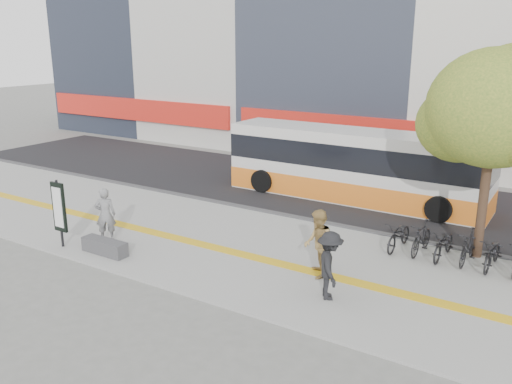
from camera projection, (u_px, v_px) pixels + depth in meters
The scene contains 13 objects.
ground at pixel (196, 261), 16.30m from camera, with size 120.00×120.00×0.00m, color slate.
sidewalk at pixel (224, 244), 17.51m from camera, with size 40.00×7.00×0.08m, color gray.
tactile_strip at pixel (215, 247), 17.09m from camera, with size 40.00×0.45×0.01m, color gold.
street at pixel (323, 191), 23.62m from camera, with size 40.00×8.00×0.06m, color black.
curb at pixel (278, 214), 20.35m from camera, with size 40.00×0.25×0.14m, color #3C3C3F.
bench at pixel (105, 247), 16.57m from camera, with size 1.60×0.45×0.45m, color #3C3C3F.
signboard at pixel (59, 208), 16.84m from camera, with size 0.55×0.10×2.20m.
street_tree at pixel (494, 111), 15.31m from camera, with size 4.40×3.80×6.31m.
bus at pixel (354, 167), 22.01m from camera, with size 10.74×2.55×2.86m.
bicycle_row at pixel (455, 245), 15.99m from camera, with size 4.08×1.79×1.02m.
seated_woman at pixel (105, 214), 17.47m from camera, with size 0.65×0.43×1.79m, color black.
pedestrian_tan at pixel (318, 244), 14.80m from camera, with size 0.94×0.73×1.93m, color #A58449.
pedestrian_dark at pixel (330, 266), 13.55m from camera, with size 1.16×0.67×1.79m, color black.
Camera 1 is at (9.58, -11.80, 6.50)m, focal length 37.66 mm.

